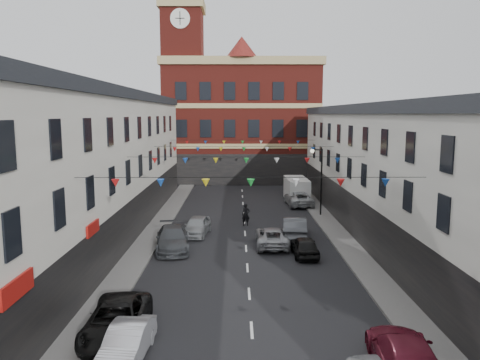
{
  "coord_description": "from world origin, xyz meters",
  "views": [
    {
      "loc": [
        -0.62,
        -26.51,
        8.98
      ],
      "look_at": [
        -0.39,
        7.15,
        4.22
      ],
      "focal_mm": 35.0,
      "sensor_mm": 36.0,
      "label": 1
    }
  ],
  "objects_px": {
    "car_left_d": "(172,239)",
    "car_right_f": "(299,199)",
    "car_left_e": "(197,226)",
    "car_right_e": "(295,227)",
    "white_van": "(297,190)",
    "car_left_b": "(127,343)",
    "car_left_c": "(117,320)",
    "car_right_d": "(304,246)",
    "moving_car": "(272,237)",
    "car_right_c": "(405,356)",
    "pedestrian": "(246,215)",
    "street_lamp": "(319,173)"
  },
  "relations": [
    {
      "from": "car_left_d",
      "to": "car_right_f",
      "type": "distance_m",
      "value": 18.3
    },
    {
      "from": "car_left_e",
      "to": "car_right_e",
      "type": "bearing_deg",
      "value": 0.48
    },
    {
      "from": "white_van",
      "to": "car_right_e",
      "type": "bearing_deg",
      "value": -99.02
    },
    {
      "from": "car_left_d",
      "to": "car_right_e",
      "type": "bearing_deg",
      "value": 11.53
    },
    {
      "from": "car_left_b",
      "to": "car_right_e",
      "type": "relative_size",
      "value": 0.82
    },
    {
      "from": "car_left_c",
      "to": "car_right_d",
      "type": "bearing_deg",
      "value": 47.45
    },
    {
      "from": "car_right_d",
      "to": "car_left_c",
      "type": "bearing_deg",
      "value": 47.94
    },
    {
      "from": "moving_car",
      "to": "white_van",
      "type": "bearing_deg",
      "value": -101.57
    },
    {
      "from": "car_left_c",
      "to": "car_right_d",
      "type": "height_order",
      "value": "car_left_c"
    },
    {
      "from": "car_right_c",
      "to": "car_right_e",
      "type": "height_order",
      "value": "car_right_e"
    },
    {
      "from": "car_left_c",
      "to": "car_left_e",
      "type": "relative_size",
      "value": 1.21
    },
    {
      "from": "car_right_d",
      "to": "car_right_f",
      "type": "distance_m",
      "value": 16.58
    },
    {
      "from": "car_left_b",
      "to": "car_right_e",
      "type": "xyz_separation_m",
      "value": [
        8.27,
        17.07,
        0.14
      ]
    },
    {
      "from": "car_right_c",
      "to": "car_left_d",
      "type": "bearing_deg",
      "value": -50.22
    },
    {
      "from": "car_left_c",
      "to": "moving_car",
      "type": "relative_size",
      "value": 1.07
    },
    {
      "from": "car_left_c",
      "to": "white_van",
      "type": "distance_m",
      "value": 31.95
    },
    {
      "from": "car_right_c",
      "to": "moving_car",
      "type": "xyz_separation_m",
      "value": [
        -3.36,
        16.17,
        -0.09
      ]
    },
    {
      "from": "car_left_e",
      "to": "pedestrian",
      "type": "distance_m",
      "value": 4.76
    },
    {
      "from": "moving_car",
      "to": "car_right_d",
      "type": "bearing_deg",
      "value": 130.69
    },
    {
      "from": "car_right_d",
      "to": "moving_car",
      "type": "height_order",
      "value": "moving_car"
    },
    {
      "from": "car_right_f",
      "to": "car_right_d",
      "type": "bearing_deg",
      "value": 80.39
    },
    {
      "from": "car_right_d",
      "to": "car_right_e",
      "type": "height_order",
      "value": "car_right_e"
    },
    {
      "from": "car_left_b",
      "to": "car_left_e",
      "type": "relative_size",
      "value": 0.93
    },
    {
      "from": "moving_car",
      "to": "car_right_c",
      "type": "bearing_deg",
      "value": 102.88
    },
    {
      "from": "car_right_c",
      "to": "car_right_e",
      "type": "relative_size",
      "value": 1.09
    },
    {
      "from": "car_right_d",
      "to": "car_right_f",
      "type": "height_order",
      "value": "car_right_f"
    },
    {
      "from": "street_lamp",
      "to": "moving_car",
      "type": "height_order",
      "value": "street_lamp"
    },
    {
      "from": "car_left_b",
      "to": "moving_car",
      "type": "bearing_deg",
      "value": 70.34
    },
    {
      "from": "car_left_c",
      "to": "car_right_d",
      "type": "relative_size",
      "value": 1.35
    },
    {
      "from": "white_van",
      "to": "pedestrian",
      "type": "bearing_deg",
      "value": -117.99
    },
    {
      "from": "car_left_d",
      "to": "moving_car",
      "type": "height_order",
      "value": "car_left_d"
    },
    {
      "from": "car_left_c",
      "to": "car_right_f",
      "type": "bearing_deg",
      "value": 65.78
    },
    {
      "from": "car_right_d",
      "to": "pedestrian",
      "type": "bearing_deg",
      "value": -68.18
    },
    {
      "from": "car_left_e",
      "to": "car_right_d",
      "type": "xyz_separation_m",
      "value": [
        7.29,
        -5.21,
        -0.07
      ]
    },
    {
      "from": "car_left_c",
      "to": "car_left_e",
      "type": "height_order",
      "value": "car_left_e"
    },
    {
      "from": "car_left_d",
      "to": "pedestrian",
      "type": "distance_m",
      "value": 8.42
    },
    {
      "from": "car_right_f",
      "to": "pedestrian",
      "type": "height_order",
      "value": "pedestrian"
    },
    {
      "from": "car_left_b",
      "to": "car_left_e",
      "type": "height_order",
      "value": "car_left_e"
    },
    {
      "from": "street_lamp",
      "to": "car_right_e",
      "type": "bearing_deg",
      "value": -112.1
    },
    {
      "from": "car_left_c",
      "to": "white_van",
      "type": "relative_size",
      "value": 0.94
    },
    {
      "from": "white_van",
      "to": "car_right_d",
      "type": "bearing_deg",
      "value": -97.0
    },
    {
      "from": "car_left_d",
      "to": "car_right_c",
      "type": "relative_size",
      "value": 1.01
    },
    {
      "from": "white_van",
      "to": "car_left_d",
      "type": "bearing_deg",
      "value": -122.02
    },
    {
      "from": "car_right_c",
      "to": "car_right_e",
      "type": "xyz_separation_m",
      "value": [
        -1.56,
        18.26,
        0.03
      ]
    },
    {
      "from": "car_right_c",
      "to": "pedestrian",
      "type": "xyz_separation_m",
      "value": [
        -5.05,
        22.07,
        0.15
      ]
    },
    {
      "from": "car_right_e",
      "to": "moving_car",
      "type": "relative_size",
      "value": 1.0
    },
    {
      "from": "car_left_c",
      "to": "car_right_c",
      "type": "relative_size",
      "value": 0.98
    },
    {
      "from": "moving_car",
      "to": "car_left_e",
      "type": "bearing_deg",
      "value": -27.29
    },
    {
      "from": "car_left_b",
      "to": "car_right_c",
      "type": "height_order",
      "value": "car_right_c"
    },
    {
      "from": "car_right_e",
      "to": "car_left_c",
      "type": "bearing_deg",
      "value": 65.07
    }
  ]
}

